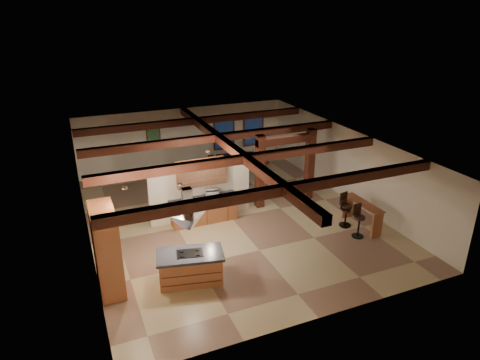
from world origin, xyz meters
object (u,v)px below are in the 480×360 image
(kitchen_island, at_px, (191,267))
(bar_counter, at_px, (362,210))
(dining_table, at_px, (217,185))
(sofa, at_px, (233,158))

(kitchen_island, distance_m, bar_counter, 6.59)
(dining_table, bearing_deg, sofa, 43.08)
(bar_counter, bearing_deg, kitchen_island, -173.14)
(sofa, xyz_separation_m, bar_counter, (1.82, -7.76, 0.30))
(kitchen_island, xyz_separation_m, dining_table, (2.83, 5.61, -0.13))
(kitchen_island, bearing_deg, sofa, 61.03)
(kitchen_island, height_order, dining_table, kitchen_island)
(kitchen_island, bearing_deg, bar_counter, 6.86)
(kitchen_island, distance_m, sofa, 9.77)
(kitchen_island, distance_m, dining_table, 6.28)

